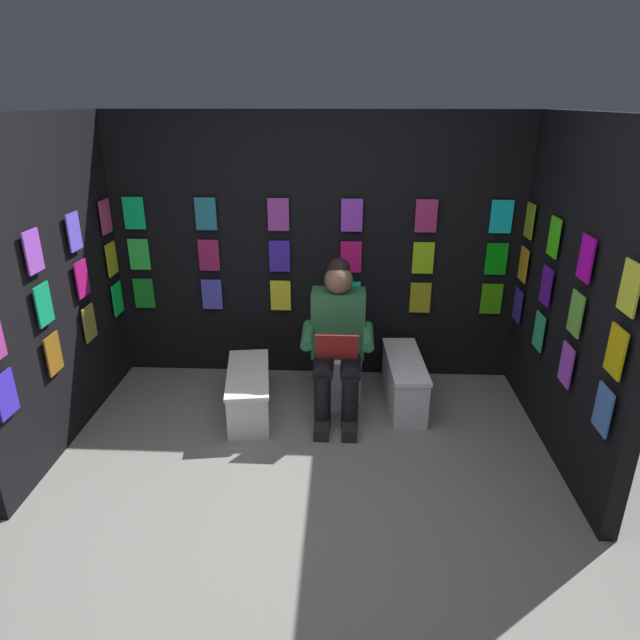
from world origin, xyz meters
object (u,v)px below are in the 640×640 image
Objects in this scene: toilet at (338,359)px; person_reading at (338,340)px; comic_longbox_near at (404,381)px; comic_longbox_far at (249,393)px.

person_reading reaches higher than toilet.
toilet is 0.35m from person_reading.
person_reading reaches higher than comic_longbox_near.
person_reading is (0.00, 0.23, 0.27)m from toilet.
toilet is 0.55m from comic_longbox_near.
toilet is 0.76m from comic_longbox_far.
toilet is at bearing -163.98° from comic_longbox_far.
toilet is at bearing -13.16° from comic_longbox_near.
person_reading is at bearing 90.05° from toilet.
person_reading is 1.45× the size of comic_longbox_near.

